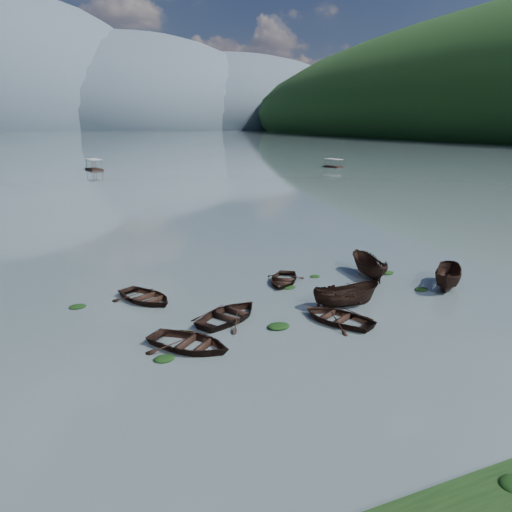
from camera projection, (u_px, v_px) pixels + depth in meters
name	position (u px, v px, depth m)	size (l,w,h in m)	color
ground_plane	(342.00, 343.00, 27.61)	(2400.00, 2400.00, 0.00)	#516165
haze_mtn_b	(3.00, 129.00, 802.38)	(520.00, 520.00, 340.00)	#475666
haze_mtn_c	(129.00, 129.00, 878.94)	(520.00, 520.00, 260.00)	#475666
haze_mtn_d	(225.00, 128.00, 947.83)	(520.00, 520.00, 220.00)	#475666
rowboat_0	(189.00, 348.00, 26.93)	(3.47, 4.86, 1.01)	black
rowboat_1	(230.00, 319.00, 30.85)	(3.52, 4.93, 1.02)	black
rowboat_2	(345.00, 306.00, 33.07)	(1.75, 4.65, 1.80)	black
rowboat_3	(337.00, 322.00, 30.52)	(3.33, 4.66, 0.96)	black
rowboat_4	(349.00, 295.00, 35.15)	(2.80, 3.92, 0.81)	black
rowboat_5	(447.00, 288.00, 36.74)	(1.83, 4.87, 1.88)	black
rowboat_6	(146.00, 301.00, 34.03)	(3.35, 4.69, 0.97)	black
rowboat_7	(283.00, 283.00, 37.87)	(3.02, 4.23, 0.88)	black
rowboat_8	(368.00, 276.00, 39.55)	(1.79, 4.75, 1.84)	black
weed_clump_0	(164.00, 360.00, 25.61)	(1.10, 0.90, 0.24)	black
weed_clump_1	(185.00, 333.00, 28.80)	(0.87, 0.70, 0.19)	black
weed_clump_2	(278.00, 328.00, 29.61)	(1.37, 1.10, 0.30)	black
weed_clump_3	(315.00, 277.00, 39.30)	(0.83, 0.70, 0.19)	black
weed_clump_4	(421.00, 290.00, 36.24)	(1.03, 0.82, 0.21)	black
weed_clump_5	(78.00, 307.00, 32.83)	(1.11, 0.90, 0.24)	black
weed_clump_6	(289.00, 288.00, 36.68)	(1.06, 0.89, 0.22)	black
weed_clump_7	(386.00, 274.00, 40.15)	(1.22, 0.97, 0.27)	black
pontoon_centre	(94.00, 170.00, 125.86)	(2.87, 6.89, 2.64)	black
pontoon_right	(333.00, 167.00, 133.95)	(2.29, 5.51, 2.11)	black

